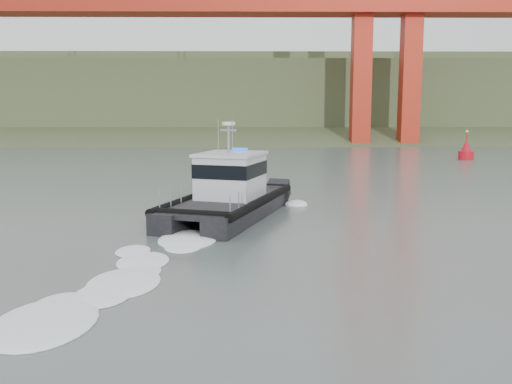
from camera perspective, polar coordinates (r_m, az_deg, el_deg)
ground at (r=20.02m, az=-0.03°, el=-9.95°), size 400.00×400.00×0.00m
headlands at (r=144.49m, az=-0.63°, el=8.79°), size 500.00×105.36×27.12m
patrol_boat at (r=33.14m, az=-2.74°, el=-0.03°), size 7.74×12.46×5.69m
nav_buoy at (r=73.65m, az=20.26°, el=3.82°), size 1.81×1.81×3.78m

